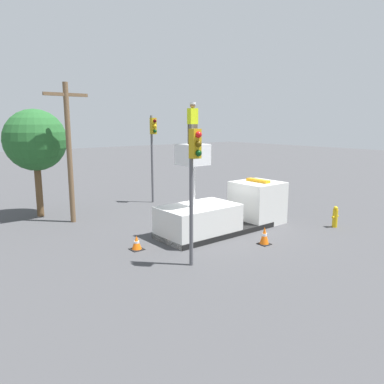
# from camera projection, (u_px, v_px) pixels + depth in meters

# --- Properties ---
(ground_plane) EXTENTS (120.00, 120.00, 0.00)m
(ground_plane) POSITION_uv_depth(u_px,v_px,m) (216.00, 232.00, 17.67)
(ground_plane) COLOR #424244
(bucket_truck) EXTENTS (6.84, 2.24, 4.20)m
(bucket_truck) POSITION_uv_depth(u_px,v_px,m) (226.00, 211.00, 17.87)
(bucket_truck) COLOR black
(bucket_truck) RESTS_ON ground
(worker) EXTENTS (0.40, 0.26, 1.75)m
(worker) POSITION_uv_depth(u_px,v_px,m) (193.00, 123.00, 15.86)
(worker) COLOR brown
(worker) RESTS_ON bucket_truck
(traffic_light_pole) EXTENTS (0.34, 0.57, 5.05)m
(traffic_light_pole) POSITION_uv_depth(u_px,v_px,m) (194.00, 168.00, 12.86)
(traffic_light_pole) COLOR #515156
(traffic_light_pole) RESTS_ON ground
(traffic_light_across) EXTENTS (0.34, 0.57, 5.54)m
(traffic_light_across) POSITION_uv_depth(u_px,v_px,m) (153.00, 142.00, 23.50)
(traffic_light_across) COLOR #515156
(traffic_light_across) RESTS_ON ground
(fire_hydrant) EXTENTS (0.49, 0.25, 1.06)m
(fire_hydrant) POSITION_uv_depth(u_px,v_px,m) (335.00, 217.00, 18.44)
(fire_hydrant) COLOR gold
(fire_hydrant) RESTS_ON ground
(traffic_cone_rear) EXTENTS (0.51, 0.51, 0.59)m
(traffic_cone_rear) POSITION_uv_depth(u_px,v_px,m) (137.00, 243.00, 15.22)
(traffic_cone_rear) COLOR black
(traffic_cone_rear) RESTS_ON ground
(traffic_cone_curbside) EXTENTS (0.48, 0.48, 0.77)m
(traffic_cone_curbside) POSITION_uv_depth(u_px,v_px,m) (264.00, 236.00, 15.86)
(traffic_cone_curbside) COLOR black
(traffic_cone_curbside) RESTS_ON ground
(tree_left_bg) EXTENTS (3.28, 3.28, 5.82)m
(tree_left_bg) POSITION_uv_depth(u_px,v_px,m) (35.00, 141.00, 19.94)
(tree_left_bg) COLOR brown
(tree_left_bg) RESTS_ON ground
(utility_pole) EXTENTS (2.20, 0.26, 7.06)m
(utility_pole) POSITION_uv_depth(u_px,v_px,m) (69.00, 148.00, 18.83)
(utility_pole) COLOR brown
(utility_pole) RESTS_ON ground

